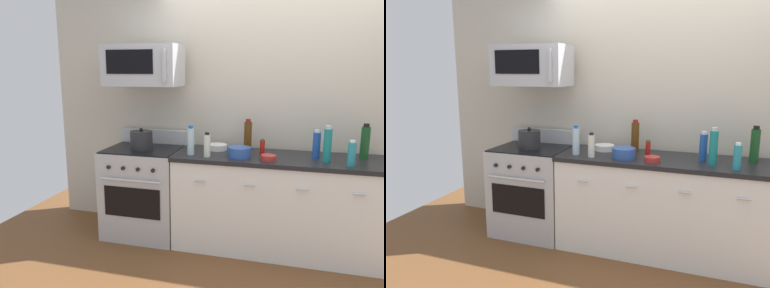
# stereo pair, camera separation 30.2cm
# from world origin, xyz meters

# --- Properties ---
(ground_plane) EXTENTS (6.03, 6.03, 0.00)m
(ground_plane) POSITION_xyz_m (0.00, 0.00, 0.00)
(ground_plane) COLOR brown
(back_wall) EXTENTS (5.03, 0.10, 2.70)m
(back_wall) POSITION_xyz_m (0.00, 0.41, 1.35)
(back_wall) COLOR beige
(back_wall) RESTS_ON ground_plane
(counter_unit) EXTENTS (1.94, 0.66, 0.92)m
(counter_unit) POSITION_xyz_m (-0.00, -0.00, 0.46)
(counter_unit) COLOR white
(counter_unit) RESTS_ON ground_plane
(range_oven) EXTENTS (0.76, 0.69, 1.07)m
(range_oven) POSITION_xyz_m (-1.34, 0.00, 0.47)
(range_oven) COLOR #B7BABF
(range_oven) RESTS_ON ground_plane
(microwave) EXTENTS (0.74, 0.44, 0.40)m
(microwave) POSITION_xyz_m (-1.34, 0.05, 1.75)
(microwave) COLOR #B7BABF
(bottle_water_clear) EXTENTS (0.07, 0.07, 0.28)m
(bottle_water_clear) POSITION_xyz_m (-0.80, -0.14, 1.05)
(bottle_water_clear) COLOR silver
(bottle_water_clear) RESTS_ON countertop_slab
(bottle_sparkling_teal) EXTENTS (0.07, 0.07, 0.32)m
(bottle_sparkling_teal) POSITION_xyz_m (0.41, -0.09, 1.07)
(bottle_sparkling_teal) COLOR #197F7A
(bottle_sparkling_teal) RESTS_ON countertop_slab
(bottle_vinegar_white) EXTENTS (0.06, 0.06, 0.23)m
(bottle_vinegar_white) POSITION_xyz_m (-0.63, -0.19, 1.03)
(bottle_vinegar_white) COLOR silver
(bottle_vinegar_white) RESTS_ON countertop_slab
(bottle_soda_blue) EXTENTS (0.07, 0.07, 0.26)m
(bottle_soda_blue) POSITION_xyz_m (0.33, 0.02, 1.04)
(bottle_soda_blue) COLOR #1E4CA5
(bottle_soda_blue) RESTS_ON countertop_slab
(bottle_wine_green) EXTENTS (0.08, 0.08, 0.32)m
(bottle_wine_green) POSITION_xyz_m (0.75, 0.12, 1.07)
(bottle_wine_green) COLOR #19471E
(bottle_wine_green) RESTS_ON countertop_slab
(bottle_hot_sauce_red) EXTENTS (0.05, 0.05, 0.16)m
(bottle_hot_sauce_red) POSITION_xyz_m (-0.15, -0.00, 1.00)
(bottle_hot_sauce_red) COLOR #B21914
(bottle_hot_sauce_red) RESTS_ON countertop_slab
(bottle_wine_amber) EXTENTS (0.08, 0.08, 0.31)m
(bottle_wine_amber) POSITION_xyz_m (-0.31, 0.18, 1.07)
(bottle_wine_amber) COLOR #59330F
(bottle_wine_amber) RESTS_ON countertop_slab
(bottle_dish_soap) EXTENTS (0.06, 0.06, 0.22)m
(bottle_dish_soap) POSITION_xyz_m (0.60, -0.19, 1.03)
(bottle_dish_soap) COLOR teal
(bottle_dish_soap) RESTS_ON countertop_slab
(bowl_red_small) EXTENTS (0.14, 0.14, 0.05)m
(bowl_red_small) POSITION_xyz_m (-0.08, -0.17, 0.95)
(bowl_red_small) COLOR #B72D28
(bowl_red_small) RESTS_ON countertop_slab
(bowl_white_ceramic) EXTENTS (0.19, 0.19, 0.06)m
(bowl_white_ceramic) POSITION_xyz_m (-0.60, 0.13, 0.95)
(bowl_white_ceramic) COLOR white
(bowl_white_ceramic) RESTS_ON countertop_slab
(bowl_blue_mixing) EXTENTS (0.21, 0.21, 0.10)m
(bowl_blue_mixing) POSITION_xyz_m (-0.34, -0.12, 0.97)
(bowl_blue_mixing) COLOR #2D519E
(bowl_blue_mixing) RESTS_ON countertop_slab
(stockpot) EXTENTS (0.23, 0.23, 0.22)m
(stockpot) POSITION_xyz_m (-1.34, -0.05, 1.01)
(stockpot) COLOR #262628
(stockpot) RESTS_ON range_oven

